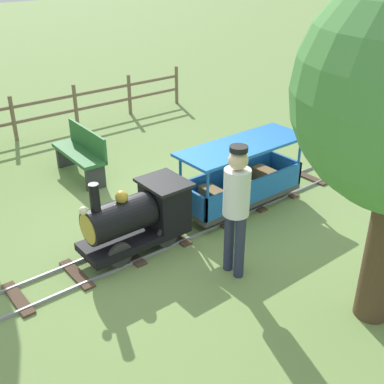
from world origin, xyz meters
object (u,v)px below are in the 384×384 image
Objects in this scene: passenger_car at (242,181)px; conductor_person at (236,202)px; park_bench at (81,153)px; locomotive at (139,216)px.

passenger_car is 1.23× the size of conductor_person.
park_bench is (3.57, 0.13, -0.54)m from conductor_person.
park_bench is (2.46, 1.31, -0.01)m from passenger_car.
park_bench is (2.46, -0.46, -0.07)m from locomotive.
locomotive is 1.10× the size of park_bench.
locomotive reaches higher than park_bench.
locomotive reaches higher than passenger_car.
conductor_person reaches higher than passenger_car.
locomotive is 2.50m from park_bench.
conductor_person reaches higher than locomotive.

